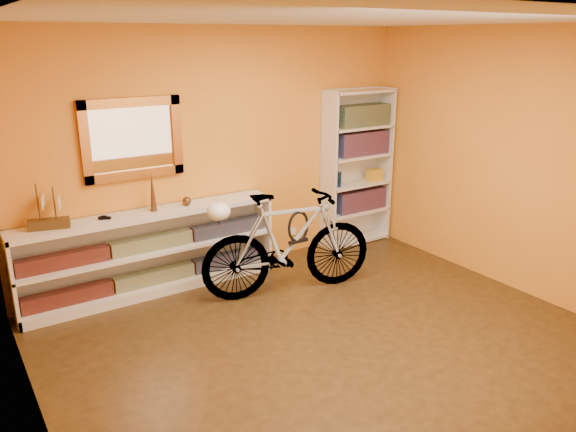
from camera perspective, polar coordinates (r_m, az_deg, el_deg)
floor at (r=4.87m, az=4.61°, el=-12.91°), size 4.50×4.00×0.01m
ceiling at (r=4.19m, az=5.54°, el=19.44°), size 4.50×4.00×0.01m
back_wall at (r=6.02m, az=-6.84°, el=6.38°), size 4.50×0.01×2.60m
left_wall at (r=3.51m, az=-25.48°, el=-3.64°), size 0.01×4.00×2.60m
right_wall at (r=5.98m, az=22.42°, el=5.09°), size 0.01×4.00×2.60m
gilt_mirror at (r=5.59m, az=-15.57°, el=7.58°), size 0.98×0.06×0.78m
wall_socket at (r=6.71m, az=0.46°, el=-1.59°), size 0.09×0.02×0.09m
console_unit at (r=5.76m, az=-13.72°, el=-3.63°), size 2.60×0.35×0.85m
cd_row_lower at (r=5.84m, az=-13.47°, el=-6.02°), size 2.50×0.13×0.14m
cd_row_upper at (r=5.70m, az=-13.73°, el=-2.66°), size 2.50×0.13×0.14m
model_ship at (r=5.36m, az=-23.41°, el=0.93°), size 0.37×0.22×0.42m
toy_car at (r=5.51m, az=-18.19°, el=-0.31°), size 0.00×0.00×0.00m
bronze_ornament at (r=5.59m, az=-13.65°, el=2.42°), size 0.07×0.07×0.39m
decorative_orb at (r=5.74m, az=-10.29°, el=1.50°), size 0.09×0.09×0.09m
bookcase at (r=6.90m, az=7.06°, el=4.86°), size 0.90×0.30×1.90m
book_row_a at (r=7.03m, az=7.25°, el=1.69°), size 0.70×0.22×0.26m
book_row_b at (r=6.87m, az=7.48°, el=7.39°), size 0.70×0.22×0.28m
book_row_c at (r=6.82m, az=7.59°, el=10.16°), size 0.70×0.22×0.25m
travel_mug at (r=6.72m, az=5.13°, el=3.74°), size 0.08×0.08×0.18m
red_tin at (r=6.69m, az=5.75°, el=9.73°), size 0.14×0.14×0.17m
yellow_bag at (r=7.05m, az=8.80°, el=4.15°), size 0.19×0.13×0.15m
bicycle at (r=5.54m, az=0.03°, el=-2.77°), size 0.86×1.86×1.06m
helmet at (r=5.23m, az=-7.09°, el=0.47°), size 0.23×0.22×0.17m
u_lock at (r=5.53m, az=1.06°, el=-1.09°), size 0.25×0.03×0.25m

